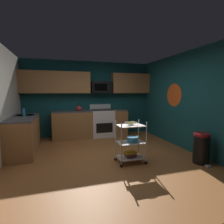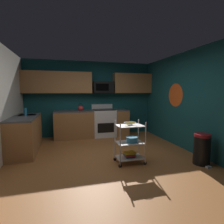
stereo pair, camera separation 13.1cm
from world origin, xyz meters
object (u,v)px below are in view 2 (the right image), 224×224
at_px(oven_range, 104,122).
at_px(book_stack, 130,154).
at_px(mixing_bowl_large, 132,139).
at_px(dish_soap_bottle, 25,112).
at_px(kettle, 81,108).
at_px(fruit_bowl, 130,123).
at_px(trash_can, 202,149).
at_px(microwave, 103,87).
at_px(rolling_cart, 130,142).

distance_m(oven_range, book_stack, 2.51).
relative_size(mixing_bowl_large, dish_soap_bottle, 1.26).
distance_m(kettle, dish_soap_bottle, 1.78).
distance_m(oven_range, dish_soap_bottle, 2.55).
height_order(fruit_bowl, dish_soap_bottle, dish_soap_bottle).
distance_m(fruit_bowl, book_stack, 0.69).
height_order(dish_soap_bottle, trash_can, dish_soap_bottle).
bearing_deg(microwave, fruit_bowl, -89.27).
relative_size(microwave, kettle, 2.65).
xyz_separation_m(kettle, trash_can, (2.28, -2.95, -0.67)).
relative_size(fruit_bowl, dish_soap_bottle, 1.36).
bearing_deg(book_stack, rolling_cart, 180.00).
xyz_separation_m(mixing_bowl_large, kettle, (-0.87, 2.49, 0.48)).
bearing_deg(book_stack, oven_range, 90.75).
relative_size(fruit_bowl, mixing_bowl_large, 1.08).
distance_m(oven_range, kettle, 0.95).
relative_size(book_stack, kettle, 0.95).
relative_size(fruit_bowl, book_stack, 1.09).
bearing_deg(dish_soap_bottle, mixing_bowl_large, -33.08).
bearing_deg(dish_soap_bottle, fruit_bowl, -33.61).
relative_size(rolling_cart, fruit_bowl, 3.36).
bearing_deg(mixing_bowl_large, dish_soap_bottle, 146.92).
bearing_deg(fruit_bowl, mixing_bowl_large, -0.00).
bearing_deg(kettle, rolling_cart, -71.67).
xyz_separation_m(rolling_cart, fruit_bowl, (0.00, 0.00, 0.42)).
xyz_separation_m(oven_range, microwave, (-0.00, 0.10, 1.22)).
xyz_separation_m(oven_range, kettle, (-0.79, -0.00, 0.52)).
bearing_deg(fruit_bowl, oven_range, 90.75).
relative_size(oven_range, rolling_cart, 1.20).
bearing_deg(trash_can, oven_range, 116.80).
distance_m(microwave, mixing_bowl_large, 2.85).
height_order(rolling_cart, trash_can, rolling_cart).
xyz_separation_m(dish_soap_bottle, trash_can, (3.80, -2.02, -0.69)).
bearing_deg(kettle, fruit_bowl, -71.67).
relative_size(mixing_bowl_large, trash_can, 0.38).
xyz_separation_m(rolling_cart, dish_soap_bottle, (-2.34, 1.56, 0.57)).
bearing_deg(rolling_cart, dish_soap_bottle, 146.39).
bearing_deg(oven_range, rolling_cart, -89.25).
bearing_deg(trash_can, dish_soap_bottle, 151.99).
bearing_deg(oven_range, trash_can, -63.20).
xyz_separation_m(rolling_cart, trash_can, (1.46, -0.47, -0.13)).
height_order(book_stack, trash_can, trash_can).
bearing_deg(fruit_bowl, trash_can, -17.68).
bearing_deg(fruit_bowl, dish_soap_bottle, 146.39).
distance_m(kettle, trash_can, 3.79).
bearing_deg(microwave, rolling_cart, -89.27).
relative_size(microwave, fruit_bowl, 2.57).
bearing_deg(book_stack, kettle, 108.33).
xyz_separation_m(oven_range, mixing_bowl_large, (0.08, -2.49, 0.04)).
bearing_deg(microwave, dish_soap_bottle, -155.82).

